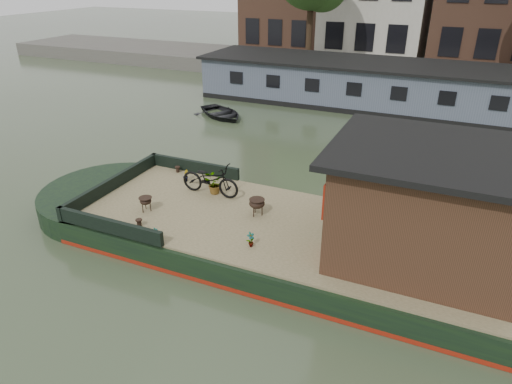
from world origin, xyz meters
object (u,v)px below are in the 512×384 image
at_px(brazier_rear, 257,207).
at_px(dinghy, 221,110).
at_px(brazier_front, 146,204).
at_px(cabin, 427,204).
at_px(bicycle, 210,179).
at_px(potted_plant_a, 251,240).

height_order(brazier_rear, dinghy, brazier_rear).
relative_size(brazier_front, dinghy, 0.13).
relative_size(cabin, bicycle, 2.38).
distance_m(brazier_front, brazier_rear, 2.80).
relative_size(bicycle, brazier_rear, 3.82).
xyz_separation_m(cabin, brazier_rear, (-3.86, 0.23, -1.01)).
relative_size(potted_plant_a, brazier_front, 0.94).
xyz_separation_m(cabin, bicycle, (-5.48, 0.79, -0.79)).
bearing_deg(brazier_front, potted_plant_a, -7.98).
bearing_deg(dinghy, bicycle, -119.71).
xyz_separation_m(brazier_rear, dinghy, (-5.77, 9.00, -0.57)).
distance_m(cabin, bicycle, 5.59).
xyz_separation_m(bicycle, potted_plant_a, (2.07, -1.93, -0.26)).
bearing_deg(potted_plant_a, brazier_front, 172.02).
xyz_separation_m(cabin, brazier_front, (-6.50, -0.70, -1.04)).
xyz_separation_m(cabin, dinghy, (-9.63, 9.23, -1.58)).
height_order(bicycle, brazier_rear, bicycle).
xyz_separation_m(potted_plant_a, dinghy, (-6.23, 10.37, -0.53)).
relative_size(cabin, potted_plant_a, 11.25).
relative_size(cabin, brazier_front, 10.55).
xyz_separation_m(brazier_front, dinghy, (-3.13, 9.94, -0.54)).
bearing_deg(bicycle, dinghy, 26.71).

